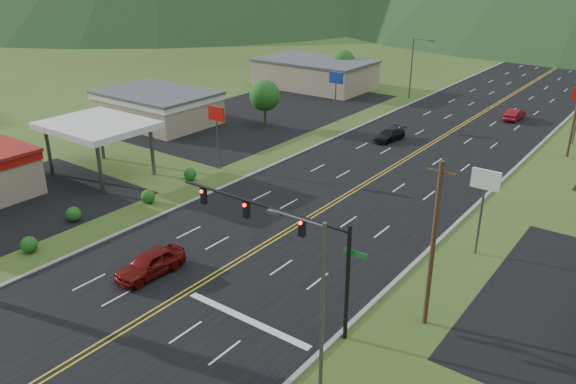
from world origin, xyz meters
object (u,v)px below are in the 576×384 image
Objects in this scene: streetlight_east at (317,295)px; gas_canopy at (97,127)px; streetlight_west at (414,64)px; car_dark_mid at (389,135)px; car_red_near at (150,264)px; traffic_signal at (287,233)px; car_red_far at (515,115)px.

streetlight_east is 35.28m from gas_canopy.
streetlight_east is 64.21m from streetlight_west.
car_dark_mid is at bearing 112.04° from streetlight_east.
car_red_near is (18.52, -9.93, -4.02)m from gas_canopy.
streetlight_west is 1.93× the size of car_dark_mid.
car_red_near is at bearing -28.21° from gas_canopy.
traffic_signal is 1.31× the size of gas_canopy.
streetlight_east reaches higher than car_red_far.
car_red_near is at bearing -80.33° from car_dark_mid.
traffic_signal is 52.89m from car_red_far.
car_red_far is (8.09, 54.58, -0.13)m from car_red_near.
gas_canopy is 32.20m from car_dark_mid.
streetlight_west is at bearing 110.86° from streetlight_east.
gas_canopy is at bearing 164.30° from traffic_signal.
streetlight_east is 1.93× the size of car_dark_mid.
car_red_near is 1.14× the size of car_red_far.
car_red_far is at bearing 59.21° from gas_canopy.
streetlight_west reaches higher than car_red_far.
car_dark_mid is 20.13m from car_red_far.
streetlight_west is 1.80× the size of car_red_near.
streetlight_west reaches higher than car_red_near.
gas_canopy is 2.15× the size of car_dark_mid.
streetlight_east is at bearing -59.85° from car_dark_mid.
streetlight_west is 58.67m from car_red_near.
car_dark_mid is (17.52, 26.69, -4.20)m from gas_canopy.
car_dark_mid is at bearing 107.54° from traffic_signal.
traffic_signal reaches higher than car_red_near.
traffic_signal reaches higher than gas_canopy.
car_red_far is at bearing -11.62° from streetlight_west.
car_dark_mid is (-10.97, 34.69, -4.65)m from traffic_signal.
gas_canopy is 52.14m from car_red_far.
streetlight_west is (-18.16, 56.00, -0.15)m from traffic_signal.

